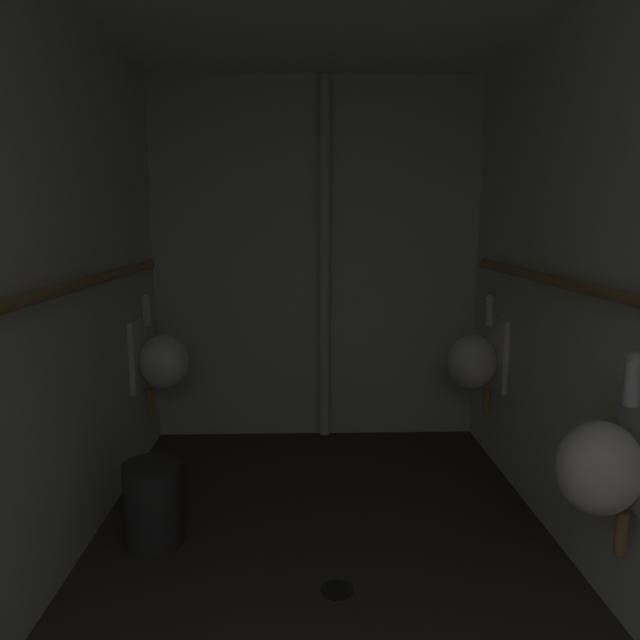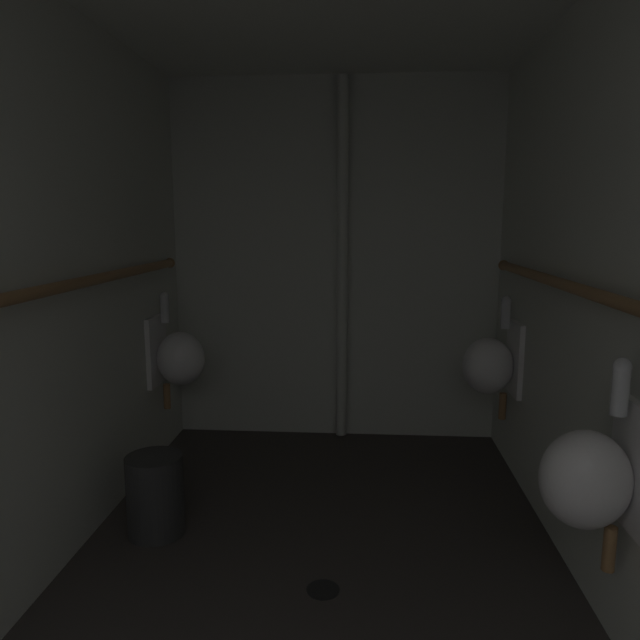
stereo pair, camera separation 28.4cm
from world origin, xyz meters
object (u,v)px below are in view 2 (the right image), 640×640
standpipe_back_wall (342,263)px  floor_drain (323,589)px  urinal_right_far (492,364)px  urinal_left_mid (177,357)px  urinal_right_mid (592,476)px  waste_bin (155,495)px

standpipe_back_wall → floor_drain: size_ratio=17.28×
floor_drain → urinal_right_far: bearing=54.0°
urinal_right_far → urinal_left_mid: bearing=178.5°
urinal_right_mid → standpipe_back_wall: 2.32m
standpipe_back_wall → waste_bin: (-0.86, -1.36, -1.04)m
urinal_right_mid → floor_drain: bearing=162.1°
urinal_left_mid → waste_bin: urinal_left_mid is taller
urinal_right_mid → standpipe_back_wall: bearing=114.0°
urinal_left_mid → urinal_right_far: size_ratio=1.00×
urinal_left_mid → floor_drain: 1.80m
urinal_left_mid → standpipe_back_wall: standpipe_back_wall is taller
standpipe_back_wall → floor_drain: standpipe_back_wall is taller
urinal_left_mid → urinal_right_far: 1.94m
standpipe_back_wall → waste_bin: size_ratio=6.10×
urinal_left_mid → urinal_right_mid: 2.54m
urinal_right_mid → floor_drain: (-0.93, 0.30, -0.67)m
urinal_right_mid → floor_drain: 1.18m
urinal_right_mid → urinal_right_far: (0.00, 1.58, 0.00)m
urinal_right_far → floor_drain: bearing=-126.0°
urinal_left_mid → waste_bin: size_ratio=1.90×
urinal_right_mid → floor_drain: urinal_right_mid is taller
floor_drain → waste_bin: (-0.85, 0.40, 0.19)m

